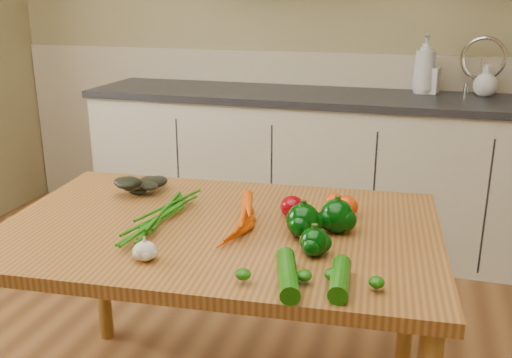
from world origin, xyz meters
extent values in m
cube|color=#9E8E5E|center=(0.00, 2.51, 1.30)|extent=(4.00, 0.02, 2.60)
cube|color=#C7B595|center=(0.00, 2.48, 0.55)|extent=(3.98, 0.03, 1.10)
cube|color=beige|center=(0.20, 2.19, 0.43)|extent=(2.80, 0.60, 0.86)
cube|color=#292A2F|center=(0.20, 2.19, 0.88)|extent=(2.84, 0.64, 0.04)
cube|color=#99999E|center=(0.98, 2.19, 0.84)|extent=(0.55, 0.42, 0.10)
cylinder|color=silver|center=(0.98, 2.37, 1.02)|extent=(0.02, 0.02, 0.24)
cube|color=#995F2C|center=(0.10, 0.55, 0.72)|extent=(1.44, 0.99, 0.04)
cylinder|color=olive|center=(-0.55, 0.89, 0.35)|extent=(0.06, 0.06, 0.70)
cylinder|color=olive|center=(0.70, 0.98, 0.35)|extent=(0.06, 0.06, 0.70)
imported|color=silver|center=(0.68, 2.35, 1.06)|extent=(0.13, 0.13, 0.33)
imported|color=silver|center=(0.71, 2.36, 1.01)|extent=(0.12, 0.11, 0.21)
imported|color=silver|center=(1.01, 2.35, 0.98)|extent=(0.18, 0.18, 0.17)
ellipsoid|color=silver|center=(0.00, 0.26, 0.76)|extent=(0.06, 0.06, 0.05)
sphere|color=#023305|center=(0.37, 0.54, 0.79)|extent=(0.10, 0.10, 0.10)
sphere|color=#023305|center=(0.47, 0.60, 0.79)|extent=(0.10, 0.10, 0.10)
sphere|color=#023305|center=(0.43, 0.42, 0.78)|extent=(0.08, 0.08, 0.08)
ellipsoid|color=#88020A|center=(0.31, 0.68, 0.77)|extent=(0.08, 0.08, 0.07)
ellipsoid|color=#D93805|center=(0.43, 0.79, 0.77)|extent=(0.07, 0.07, 0.06)
ellipsoid|color=#D93805|center=(0.48, 0.74, 0.77)|extent=(0.08, 0.08, 0.07)
cylinder|color=#114D08|center=(0.53, 0.25, 0.76)|extent=(0.06, 0.18, 0.05)
cylinder|color=#114D08|center=(0.40, 0.24, 0.76)|extent=(0.11, 0.23, 0.05)
camera|label=1|loc=(0.69, -1.01, 1.42)|focal=40.00mm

